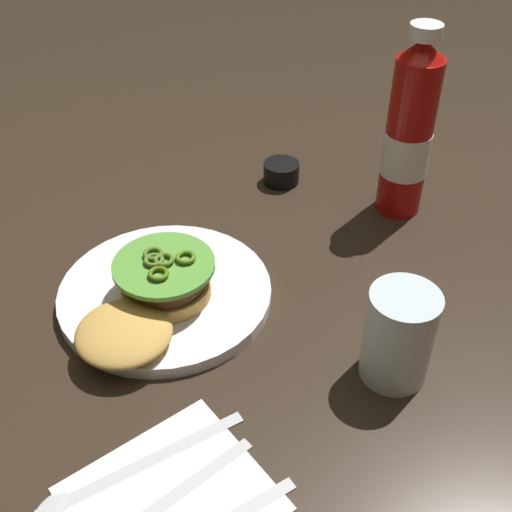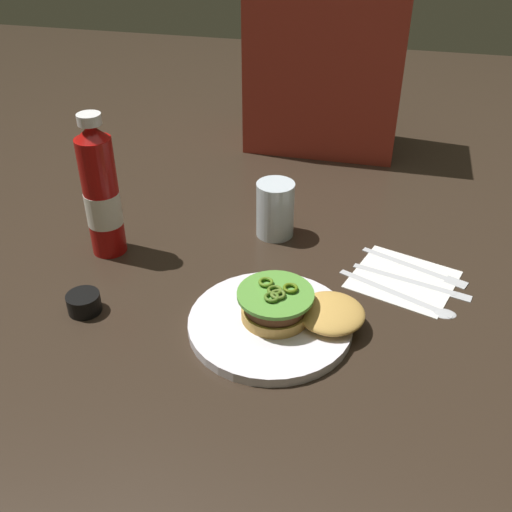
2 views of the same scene
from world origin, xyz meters
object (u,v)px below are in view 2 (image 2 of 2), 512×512
(napkin, at_px, (403,279))
(condiment_cup, at_px, (84,303))
(dinner_plate, at_px, (270,324))
(water_glass, at_px, (273,209))
(fork_utensil, at_px, (423,268))
(burger_sandwich, at_px, (296,308))
(butter_knife, at_px, (419,282))
(spoon_utensil, at_px, (412,298))
(diner_person, at_px, (327,45))
(ketchup_bottle, at_px, (101,194))

(napkin, bearing_deg, condiment_cup, -157.33)
(dinner_plate, height_order, water_glass, water_glass)
(dinner_plate, relative_size, fork_utensil, 1.35)
(burger_sandwich, relative_size, butter_knife, 0.96)
(water_glass, bearing_deg, burger_sandwich, -70.36)
(dinner_plate, height_order, spoon_utensil, dinner_plate)
(burger_sandwich, xyz_separation_m, diner_person, (-0.06, 0.69, 0.20))
(condiment_cup, relative_size, napkin, 0.32)
(water_glass, distance_m, spoon_utensil, 0.30)
(water_glass, bearing_deg, diner_person, 86.51)
(diner_person, bearing_deg, napkin, -67.68)
(butter_knife, bearing_deg, condiment_cup, -158.97)
(diner_person, bearing_deg, spoon_utensil, -68.33)
(dinner_plate, distance_m, fork_utensil, 0.30)
(ketchup_bottle, height_order, condiment_cup, ketchup_bottle)
(water_glass, bearing_deg, butter_knife, -20.26)
(dinner_plate, height_order, fork_utensil, dinner_plate)
(burger_sandwich, distance_m, fork_utensil, 0.27)
(water_glass, relative_size, fork_utensil, 0.58)
(condiment_cup, bearing_deg, ketchup_bottle, 102.37)
(dinner_plate, distance_m, ketchup_bottle, 0.37)
(dinner_plate, height_order, burger_sandwich, burger_sandwich)
(butter_knife, relative_size, diner_person, 0.36)
(ketchup_bottle, height_order, napkin, ketchup_bottle)
(burger_sandwich, bearing_deg, fork_utensil, 46.19)
(ketchup_bottle, relative_size, condiment_cup, 4.90)
(butter_knife, relative_size, fork_utensil, 1.08)
(condiment_cup, xyz_separation_m, diner_person, (0.26, 0.74, 0.22))
(condiment_cup, bearing_deg, dinner_plate, 5.61)
(diner_person, bearing_deg, dinner_plate, -87.75)
(burger_sandwich, relative_size, spoon_utensil, 0.99)
(ketchup_bottle, distance_m, spoon_utensil, 0.55)
(water_glass, relative_size, diner_person, 0.19)
(dinner_plate, xyz_separation_m, water_glass, (-0.05, 0.27, 0.04))
(spoon_utensil, bearing_deg, water_glass, 150.43)
(napkin, xyz_separation_m, butter_knife, (0.02, -0.01, 0.00))
(fork_utensil, bearing_deg, water_glass, 168.00)
(burger_sandwich, xyz_separation_m, spoon_utensil, (0.17, 0.11, -0.03))
(burger_sandwich, xyz_separation_m, water_glass, (-0.09, 0.25, 0.02))
(dinner_plate, distance_m, water_glass, 0.28)
(napkin, bearing_deg, diner_person, 112.32)
(water_glass, distance_m, condiment_cup, 0.38)
(napkin, xyz_separation_m, diner_person, (-0.22, 0.53, 0.24))
(dinner_plate, bearing_deg, diner_person, 92.25)
(spoon_utensil, height_order, fork_utensil, same)
(dinner_plate, distance_m, condiment_cup, 0.29)
(burger_sandwich, relative_size, diner_person, 0.34)
(ketchup_bottle, height_order, water_glass, ketchup_bottle)
(water_glass, height_order, spoon_utensil, water_glass)
(fork_utensil, bearing_deg, condiment_cup, -155.28)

